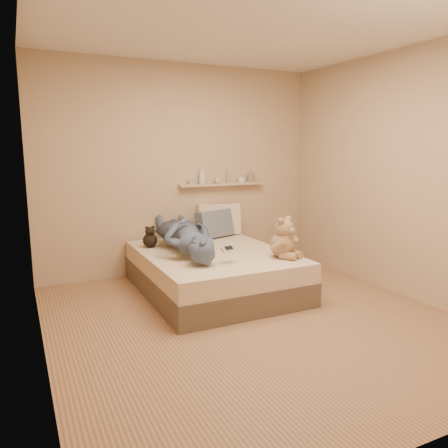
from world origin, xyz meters
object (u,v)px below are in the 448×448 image
dark_plush (150,238)px  person (184,234)px  pillow_grey (215,224)px  teddy_bear (284,240)px  wall_shelf (222,184)px  pillow_cream (219,219)px  game_console (228,249)px  bed (213,271)px

dark_plush → person: person is taller
dark_plush → pillow_grey: 0.93m
teddy_bear → wall_shelf: wall_shelf is taller
teddy_bear → pillow_cream: teddy_bear is taller
teddy_bear → game_console: bearing=176.2°
game_console → wall_shelf: bearing=66.7°
bed → teddy_bear: 0.88m
bed → person: person is taller
bed → wall_shelf: (0.55, 0.91, 0.88)m
dark_plush → game_console: bearing=-63.3°
person → pillow_cream: bearing=-131.2°
game_console → bed: bearing=82.9°
pillow_grey → wall_shelf: size_ratio=0.42×
pillow_cream → game_console: bearing=-111.3°
game_console → teddy_bear: teddy_bear is taller
bed → person: bearing=149.2°
person → wall_shelf: size_ratio=1.30×
pillow_grey → person: (-0.61, -0.53, 0.02)m
pillow_cream → wall_shelf: (0.09, 0.08, 0.45)m
dark_plush → pillow_grey: pillow_grey is taller
game_console → pillow_grey: bearing=71.6°
pillow_cream → person: size_ratio=0.35×
bed → dark_plush: size_ratio=7.55×
game_console → dark_plush: bearing=116.7°
pillow_cream → pillow_grey: bearing=-130.9°
pillow_cream → wall_shelf: size_ratio=0.46×
game_console → dark_plush: (-0.50, 1.00, -0.04)m
dark_plush → pillow_cream: (1.03, 0.34, 0.09)m
pillow_grey → bed: bearing=-116.1°
wall_shelf → pillow_grey: bearing=-134.1°
game_console → dark_plush: size_ratio=0.69×
game_console → pillow_grey: size_ratio=0.35×
game_console → teddy_bear: size_ratio=0.40×
dark_plush → pillow_grey: size_ratio=0.50×
pillow_cream → pillow_grey: pillow_cream is taller
person → game_console: bearing=113.8°
bed → pillow_cream: pillow_cream is taller
dark_plush → pillow_cream: pillow_cream is taller
bed → pillow_cream: 1.04m
game_console → teddy_bear: (0.62, -0.04, 0.03)m
teddy_bear → pillow_grey: (-0.22, 1.25, -0.01)m
bed → game_console: size_ratio=10.97×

